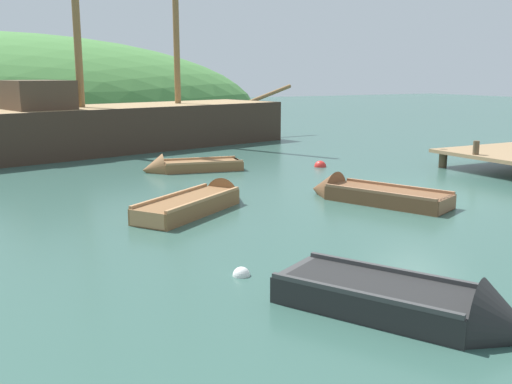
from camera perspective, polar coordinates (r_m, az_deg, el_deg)
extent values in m
plane|color=#33564C|center=(16.07, 15.31, -0.46)|extent=(120.00, 120.00, 0.00)
cylinder|color=brown|center=(21.42, 17.77, 2.36)|extent=(0.28, 0.28, 1.23)
cylinder|color=brown|center=(20.25, 20.71, 4.07)|extent=(0.20, 0.20, 0.45)
cube|color=#38281E|center=(26.27, -12.25, 5.38)|extent=(14.92, 7.29, 2.66)
cube|color=#997A51|center=(26.17, -12.37, 8.17)|extent=(14.29, 6.84, 0.10)
cylinder|color=olive|center=(31.09, 1.39, 9.56)|extent=(2.92, 0.85, 0.97)
cube|color=#4C3828|center=(24.45, -20.78, 8.88)|extent=(2.80, 3.35, 1.10)
cube|color=black|center=(8.40, 11.68, -10.33)|extent=(2.37, 2.98, 0.50)
cone|color=black|center=(7.99, 23.28, -12.25)|extent=(1.35, 1.15, 1.17)
cube|color=#3B3B3B|center=(8.91, 3.80, -8.33)|extent=(1.04, 0.63, 0.35)
cube|color=#3B3B3B|center=(8.19, 14.86, -9.67)|extent=(1.09, 0.69, 0.05)
cube|color=#3B3B3B|center=(8.51, 8.73, -8.58)|extent=(1.09, 0.69, 0.05)
cube|color=#3B3B3B|center=(7.80, 10.14, -9.82)|extent=(1.32, 2.39, 0.07)
cube|color=#3B3B3B|center=(8.82, 13.18, -7.42)|extent=(1.32, 2.39, 0.07)
cube|color=brown|center=(13.71, -6.65, -1.62)|extent=(3.10, 2.54, 0.49)
cone|color=brown|center=(15.27, -2.61, -0.20)|extent=(1.16, 1.22, 0.97)
cube|color=#AE7B4F|center=(12.54, -10.47, -2.63)|extent=(0.61, 0.83, 0.34)
cube|color=#AE7B4F|center=(14.10, -5.44, -0.46)|extent=(0.67, 0.88, 0.05)
cube|color=#AE7B4F|center=(13.24, -7.97, -1.31)|extent=(0.67, 0.88, 0.05)
cube|color=#AE7B4F|center=(13.39, -5.01, -0.70)|extent=(2.53, 1.72, 0.07)
cube|color=#AE7B4F|center=(13.92, -8.27, -0.31)|extent=(2.53, 1.72, 0.07)
cube|color=brown|center=(19.86, -5.31, 2.40)|extent=(2.82, 1.59, 0.42)
cone|color=brown|center=(19.59, -10.07, 2.15)|extent=(0.86, 1.15, 1.04)
cube|color=#AE7B4F|center=(20.14, -1.75, 2.75)|extent=(0.31, 0.99, 0.29)
cube|color=#AE7B4F|center=(19.75, -6.64, 2.76)|extent=(0.37, 1.02, 0.05)
cube|color=#AE7B4F|center=(19.93, -4.01, 2.89)|extent=(0.37, 1.02, 0.05)
cube|color=#AE7B4F|center=(20.31, -5.61, 3.28)|extent=(2.56, 0.59, 0.07)
cube|color=#AE7B4F|center=(19.33, -5.02, 2.88)|extent=(2.56, 0.59, 0.07)
cube|color=brown|center=(15.00, 12.77, -0.71)|extent=(2.22, 3.24, 0.47)
cone|color=brown|center=(15.91, 6.69, 0.19)|extent=(1.29, 1.10, 1.09)
cube|color=#8E6242|center=(14.42, 18.00, -1.20)|extent=(1.00, 0.51, 0.33)
cube|color=#8E6242|center=(15.20, 11.01, 0.20)|extent=(1.04, 0.57, 0.05)
cube|color=#8E6242|center=(14.75, 14.65, -0.31)|extent=(1.04, 0.57, 0.05)
cube|color=#8E6242|center=(15.42, 13.70, 0.59)|extent=(1.21, 2.78, 0.07)
cube|color=#8E6242|center=(14.48, 11.88, -0.03)|extent=(1.21, 2.78, 0.07)
sphere|color=red|center=(20.64, 6.30, 2.47)|extent=(0.43, 0.43, 0.43)
sphere|color=white|center=(9.57, -1.44, -8.17)|extent=(0.29, 0.29, 0.29)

